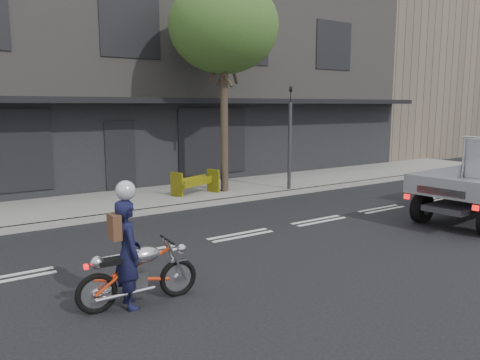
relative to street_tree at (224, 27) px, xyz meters
The scene contains 10 objects.
ground 7.09m from the street_tree, 117.65° to the right, with size 80.00×80.00×0.00m, color black.
sidewalk 5.67m from the street_tree, 167.20° to the left, with size 32.00×3.20×0.15m, color gray.
kerb 5.75m from the street_tree, 153.43° to the right, with size 32.00×0.20×0.15m, color gray.
building_main 7.54m from the street_tree, 107.22° to the left, with size 26.00×10.00×8.00m, color slate.
building_neighbour 19.17m from the street_tree, 21.75° to the left, with size 14.00×10.00×10.00m, color brown.
street_tree is the anchor object (origin of this frame).
traffic_light_pole 4.23m from the street_tree, 23.03° to the right, with size 0.12×0.12×3.50m.
motorcycle 9.71m from the street_tree, 130.58° to the right, with size 1.83×0.53×0.94m.
rider 9.65m from the street_tree, 131.34° to the right, with size 0.58×0.38×1.59m, color #121433.
construction_barrier 4.86m from the street_tree, behind, with size 1.38×0.55×0.77m, color yellow, non-canonical shape.
Camera 1 is at (-5.70, -8.46, 2.90)m, focal length 35.00 mm.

